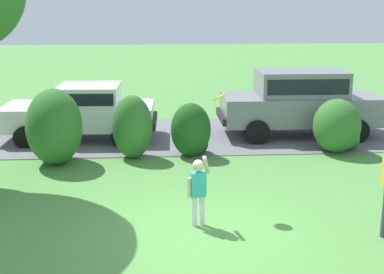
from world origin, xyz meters
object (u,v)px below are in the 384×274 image
(child_thrower, at_px, (198,187))
(frisbee, at_px, (220,97))
(parked_suv, at_px, (300,99))
(parked_sedan, at_px, (82,110))

(child_thrower, xyz_separation_m, frisbee, (0.47, 0.92, 1.42))
(parked_suv, distance_m, child_thrower, 7.15)
(parked_sedan, distance_m, parked_suv, 6.28)
(parked_sedan, relative_size, parked_suv, 0.95)
(parked_sedan, xyz_separation_m, child_thrower, (2.82, -6.25, -0.13))
(child_thrower, height_order, frisbee, frisbee)
(parked_sedan, relative_size, child_thrower, 3.46)
(parked_suv, bearing_deg, parked_sedan, 179.95)
(frisbee, bearing_deg, parked_sedan, 121.62)
(parked_sedan, distance_m, frisbee, 6.40)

